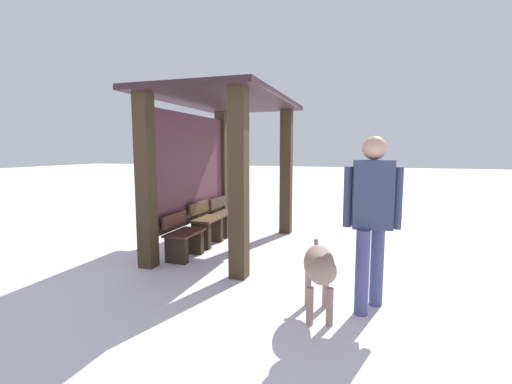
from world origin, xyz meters
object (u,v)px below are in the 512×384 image
(bus_shelter, at_px, (218,145))
(bench_left_inside, at_px, (184,240))
(bench_center_inside, at_px, (207,227))
(person_walking, at_px, (372,210))
(bench_right_inside, at_px, (225,219))
(dog, at_px, (319,267))

(bus_shelter, xyz_separation_m, bench_left_inside, (-0.82, 0.24, -1.49))
(bench_center_inside, distance_m, person_walking, 3.40)
(bench_right_inside, bearing_deg, person_walking, -133.56)
(bus_shelter, relative_size, person_walking, 1.77)
(bench_left_inside, bearing_deg, bus_shelter, -16.22)
(bench_left_inside, relative_size, bench_center_inside, 0.93)
(bench_left_inside, height_order, bench_right_inside, bench_right_inside)
(bench_right_inside, bearing_deg, dog, -142.65)
(person_walking, bearing_deg, bench_right_inside, 46.44)
(bench_center_inside, distance_m, bench_right_inside, 0.82)
(bench_right_inside, height_order, dog, dog)
(dog, bearing_deg, bench_left_inside, 59.12)
(bench_left_inside, bearing_deg, bench_right_inside, -0.08)
(bench_center_inside, xyz_separation_m, dog, (-2.19, -2.29, 0.21))
(bench_center_inside, relative_size, dog, 0.76)
(bus_shelter, relative_size, bench_center_inside, 4.22)
(person_walking, bearing_deg, dog, 127.67)
(bench_center_inside, height_order, person_walking, person_walking)
(bench_center_inside, xyz_separation_m, bench_right_inside, (0.82, 0.00, -0.01))
(bench_center_inside, bearing_deg, bench_right_inside, 0.00)
(bus_shelter, bearing_deg, bench_right_inside, 16.08)
(bench_left_inside, distance_m, dog, 2.69)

